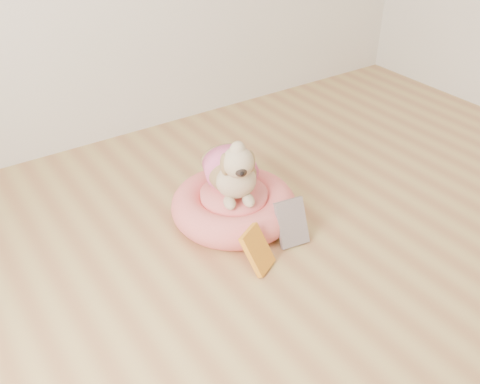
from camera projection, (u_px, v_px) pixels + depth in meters
pet_bed at (234, 206)px, 2.44m from camera, size 0.57×0.57×0.15m
dog at (232, 159)px, 2.33m from camera, size 0.42×0.49×0.31m
book_yellow at (257, 250)px, 2.15m from camera, size 0.16×0.16×0.18m
book_white at (292, 223)px, 2.29m from camera, size 0.15×0.13×0.19m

